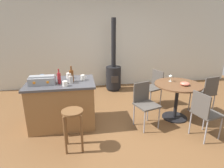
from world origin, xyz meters
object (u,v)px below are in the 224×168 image
(folding_chair_near, at_px, (206,92))
(wine_glass, at_px, (171,77))
(toolbox, at_px, (42,80))
(wooden_stool, at_px, (73,121))
(serving_bowl, at_px, (185,84))
(cup_2, at_px, (83,78))
(bottle_2, at_px, (71,79))
(cup_0, at_px, (42,77))
(folding_chair_far, at_px, (154,85))
(wood_stove, at_px, (114,73))
(kitchen_island, at_px, (62,103))
(dining_table, at_px, (177,92))
(folding_chair_left, at_px, (145,101))
(bottle_0, at_px, (71,76))
(cup_3, at_px, (69,76))
(cup_1, at_px, (65,84))
(folding_chair_right, at_px, (204,112))
(bottle_1, at_px, (59,78))

(folding_chair_near, xyz_separation_m, wine_glass, (-0.78, 0.12, 0.34))
(toolbox, bearing_deg, wooden_stool, -54.12)
(wine_glass, xyz_separation_m, serving_bowl, (0.17, -0.30, -0.07))
(cup_2, bearing_deg, wine_glass, 0.02)
(bottle_2, bearing_deg, cup_0, 145.88)
(cup_2, xyz_separation_m, wine_glass, (1.81, 0.00, -0.07))
(folding_chair_near, bearing_deg, cup_0, 174.06)
(folding_chair_far, xyz_separation_m, bottle_2, (-1.90, -0.70, 0.46))
(folding_chair_near, xyz_separation_m, toolbox, (-3.32, -0.01, 0.43))
(wood_stove, xyz_separation_m, wine_glass, (0.89, -1.78, 0.36))
(kitchen_island, bearing_deg, wooden_stool, -74.69)
(wood_stove, bearing_deg, folding_chair_far, -58.23)
(dining_table, xyz_separation_m, cup_0, (-2.69, 0.41, 0.35))
(bottle_2, height_order, wine_glass, bottle_2)
(bottle_2, bearing_deg, toolbox, 177.39)
(folding_chair_far, height_order, folding_chair_left, folding_chair_left)
(kitchen_island, height_order, toolbox, toolbox)
(folding_chair_far, height_order, bottle_0, bottle_0)
(cup_3, height_order, wine_glass, cup_3)
(folding_chair_far, distance_m, cup_3, 2.04)
(folding_chair_far, xyz_separation_m, bottle_0, (-1.89, -0.60, 0.50))
(cup_0, distance_m, cup_2, 0.82)
(folding_chair_left, bearing_deg, folding_chair_near, 9.10)
(bottle_0, xyz_separation_m, wine_glass, (2.02, 0.05, -0.13))
(kitchen_island, bearing_deg, folding_chair_far, 15.72)
(folding_chair_near, relative_size, toolbox, 1.95)
(bottle_0, distance_m, cup_1, 0.29)
(wood_stove, xyz_separation_m, toolbox, (-1.64, -1.91, 0.45))
(cup_0, relative_size, wine_glass, 0.86)
(bottle_2, relative_size, cup_0, 1.48)
(kitchen_island, distance_m, bottle_0, 0.59)
(wood_stove, distance_m, cup_1, 2.46)
(folding_chair_right, xyz_separation_m, bottle_2, (-2.23, 0.78, 0.46))
(bottle_1, distance_m, bottle_2, 0.21)
(wooden_stool, distance_m, serving_bowl, 2.27)
(bottle_0, distance_m, cup_3, 0.25)
(wood_stove, bearing_deg, wine_glass, -63.29)
(wooden_stool, xyz_separation_m, bottle_2, (-0.03, 0.71, 0.47))
(bottle_1, bearing_deg, wooden_stool, -72.23)
(folding_chair_left, height_order, bottle_1, bottle_1)
(wood_stove, bearing_deg, cup_0, -137.73)
(bottle_1, height_order, cup_3, bottle_1)
(bottle_2, height_order, cup_1, bottle_2)
(kitchen_island, distance_m, wood_stove, 2.26)
(folding_chair_left, distance_m, folding_chair_right, 1.04)
(kitchen_island, height_order, folding_chair_far, kitchen_island)
(folding_chair_near, bearing_deg, cup_1, -176.34)
(bottle_2, height_order, cup_2, bottle_2)
(toolbox, bearing_deg, wine_glass, 2.95)
(bottle_2, bearing_deg, wood_stove, 59.42)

